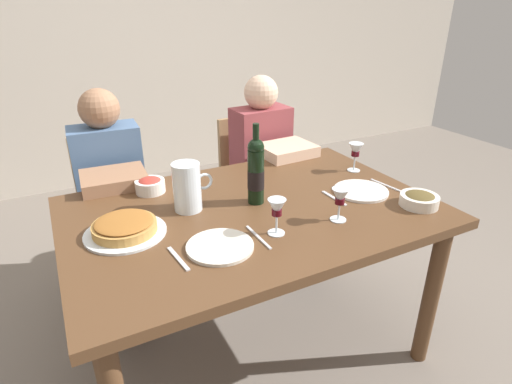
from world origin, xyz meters
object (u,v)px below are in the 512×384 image
object	(u,v)px
salad_bowl	(150,185)
wine_glass_right_diner	(340,198)
dinner_plate_left_setting	(220,246)
diner_left	(115,199)
baked_tart	(125,227)
chair_left	(112,202)
water_pitcher	(187,190)
chair_right	(251,175)
dinner_plate_right_setting	(361,191)
diner_right	(271,170)
wine_glass_left_diner	(277,209)
wine_glass_centre	(356,151)
olive_bowl	(419,199)
dining_table	(253,227)
wine_bottle	(256,171)

from	to	relation	value
salad_bowl	wine_glass_right_diner	world-z (taller)	wine_glass_right_diner
dinner_plate_left_setting	diner_left	bearing A→B (deg)	103.71
baked_tart	chair_left	bearing A→B (deg)	85.76
baked_tart	chair_left	size ratio (longest dim) A/B	0.34
water_pitcher	chair_right	bearing A→B (deg)	49.02
dinner_plate_right_setting	diner_right	xyz separation A→B (m)	(-0.05, 0.74, -0.15)
water_pitcher	wine_glass_left_diner	world-z (taller)	water_pitcher
diner_left	baked_tart	bearing A→B (deg)	88.29
water_pitcher	chair_right	distance (m)	1.10
wine_glass_right_diner	wine_glass_centre	size ratio (longest dim) A/B	0.93
chair_right	wine_glass_left_diner	bearing A→B (deg)	64.38
olive_bowl	diner_right	size ratio (longest dim) A/B	0.14
dining_table	water_pitcher	xyz separation A→B (m)	(-0.24, 0.11, 0.18)
dinner_plate_left_setting	dinner_plate_right_setting	size ratio (longest dim) A/B	0.98
wine_bottle	chair_right	world-z (taller)	wine_bottle
water_pitcher	dinner_plate_right_setting	xyz separation A→B (m)	(0.74, -0.19, -0.08)
wine_glass_right_diner	chair_left	size ratio (longest dim) A/B	0.15
wine_glass_right_diner	salad_bowl	bearing A→B (deg)	134.38
chair_right	dinner_plate_left_setting	bearing A→B (deg)	55.28
dinner_plate_left_setting	chair_right	size ratio (longest dim) A/B	0.27
diner_right	wine_glass_right_diner	bearing A→B (deg)	73.97
dinner_plate_left_setting	baked_tart	bearing A→B (deg)	137.60
salad_bowl	chair_left	bearing A→B (deg)	101.36
wine_glass_left_diner	dinner_plate_right_setting	size ratio (longest dim) A/B	0.58
salad_bowl	wine_glass_right_diner	distance (m)	0.84
wine_bottle	baked_tart	world-z (taller)	wine_bottle
dining_table	olive_bowl	bearing A→B (deg)	-25.45
wine_glass_left_diner	chair_right	bearing A→B (deg)	67.66
wine_bottle	diner_left	size ratio (longest dim) A/B	0.30
wine_glass_centre	dinner_plate_left_setting	distance (m)	0.96
wine_bottle	diner_left	world-z (taller)	diner_left
wine_bottle	baked_tart	size ratio (longest dim) A/B	1.15
wine_bottle	dinner_plate_left_setting	size ratio (longest dim) A/B	1.45
chair_left	diner_left	size ratio (longest dim) A/B	0.75
olive_bowl	baked_tart	bearing A→B (deg)	164.08
dinner_plate_left_setting	water_pitcher	bearing A→B (deg)	89.94
wine_bottle	water_pitcher	distance (m)	0.29
olive_bowl	dinner_plate_right_setting	world-z (taller)	olive_bowl
water_pitcher	wine_glass_left_diner	distance (m)	0.40
dinner_plate_left_setting	chair_left	xyz separation A→B (m)	(-0.21, 1.13, -0.27)
dining_table	salad_bowl	xyz separation A→B (m)	(-0.33, 0.35, 0.13)
baked_tart	chair_right	size ratio (longest dim) A/B	0.34
chair_left	chair_right	bearing A→B (deg)	-177.43
water_pitcher	baked_tart	distance (m)	0.29
wine_glass_right_diner	dinner_plate_left_setting	bearing A→B (deg)	177.18
wine_glass_right_diner	dinner_plate_left_setting	xyz separation A→B (m)	(-0.49, 0.02, -0.09)
wine_glass_centre	water_pitcher	bearing A→B (deg)	-178.10
salad_bowl	dinner_plate_right_setting	distance (m)	0.95
diner_right	olive_bowl	bearing A→B (deg)	96.93
dining_table	dinner_plate_right_setting	distance (m)	0.52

